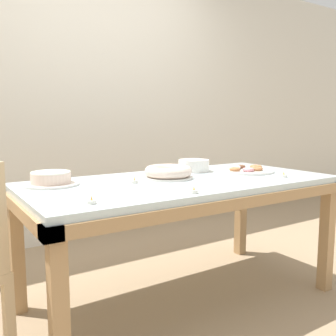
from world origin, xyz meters
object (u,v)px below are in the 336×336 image
pastry_platter (246,170)px  tealight_near_cakes (92,202)px  cake_golden_bundt (168,172)px  plate_stack (194,165)px  cake_chocolate_round (51,179)px  tealight_right_edge (194,191)px  tealight_centre (284,176)px  tealight_near_front (134,181)px

pastry_platter → tealight_near_cakes: pastry_platter is taller
cake_golden_bundt → pastry_platter: bearing=-5.0°
cake_golden_bundt → plate_stack: (0.31, 0.16, 0.00)m
plate_stack → tealight_near_cakes: (-0.95, -0.56, -0.03)m
cake_golden_bundt → tealight_near_cakes: 0.75m
plate_stack → cake_golden_bundt: bearing=-152.6°
pastry_platter → plate_stack: 0.35m
cake_chocolate_round → tealight_right_edge: size_ratio=7.46×
tealight_right_edge → tealight_centre: size_ratio=1.00×
plate_stack → tealight_right_edge: plate_stack is taller
tealight_centre → cake_golden_bundt: bearing=150.7°
cake_chocolate_round → tealight_near_front: bearing=-24.6°
cake_golden_bundt → tealight_right_edge: bearing=-107.8°
plate_stack → tealight_near_cakes: bearing=-149.8°
tealight_near_front → tealight_near_cakes: (-0.39, -0.36, 0.00)m
pastry_platter → tealight_near_cakes: bearing=-164.5°
pastry_platter → tealight_right_edge: pastry_platter is taller
pastry_platter → tealight_right_edge: 0.84m
cake_chocolate_round → tealight_right_edge: (0.51, -0.60, -0.02)m
cake_chocolate_round → tealight_near_cakes: bearing=-88.4°
pastry_platter → tealight_near_cakes: size_ratio=9.18×
cake_golden_bundt → plate_stack: 0.35m
tealight_near_front → tealight_right_edge: same height
tealight_near_front → pastry_platter: bearing=-1.0°
pastry_platter → tealight_right_edge: size_ratio=9.18×
tealight_near_cakes → tealight_right_edge: size_ratio=1.00×
cake_chocolate_round → tealight_near_cakes: cake_chocolate_round is taller
plate_stack → pastry_platter: bearing=-37.3°
tealight_right_edge → cake_chocolate_round: bearing=130.8°
plate_stack → tealight_near_front: size_ratio=5.25×
cake_golden_bundt → pastry_platter: size_ratio=0.81×
pastry_platter → tealight_centre: size_ratio=9.18×
tealight_centre → pastry_platter: bearing=95.1°
cake_golden_bundt → tealight_near_front: size_ratio=7.45×
plate_stack → tealight_right_edge: 0.76m
cake_chocolate_round → cake_golden_bundt: cake_golden_bundt is taller
cake_golden_bundt → tealight_centre: size_ratio=7.45×
plate_stack → tealight_right_edge: size_ratio=5.25×
plate_stack → tealight_centre: (0.31, -0.51, -0.03)m
tealight_near_cakes → plate_stack: bearing=30.2°
cake_golden_bundt → pastry_platter: cake_golden_bundt is taller
cake_chocolate_round → pastry_platter: size_ratio=0.81×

